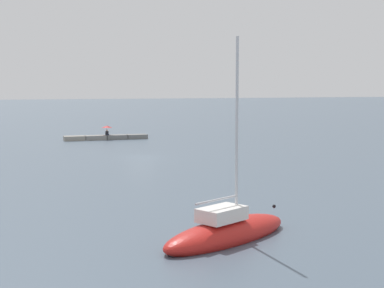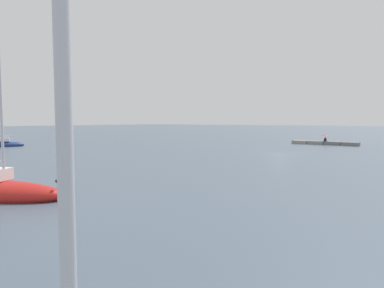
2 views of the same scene
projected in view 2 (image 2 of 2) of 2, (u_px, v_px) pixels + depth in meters
The scene contains 5 objects.
ground_plane at pixel (280, 154), 41.17m from camera, with size 500.00×500.00×0.00m, color #475666.
seawall_pier at pixel (324, 143), 57.38m from camera, with size 11.04×1.70×0.60m.
person_seated_dark_left at pixel (325, 140), 57.20m from camera, with size 0.41×0.62×0.73m.
umbrella_open_red at pixel (325, 135), 57.23m from camera, with size 1.39×1.39×1.30m.
sailboat_navy_mid at pixel (1, 145), 52.98m from camera, with size 4.96×7.02×9.61m.
Camera 2 is at (-15.64, 39.43, 4.17)m, focal length 30.90 mm.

